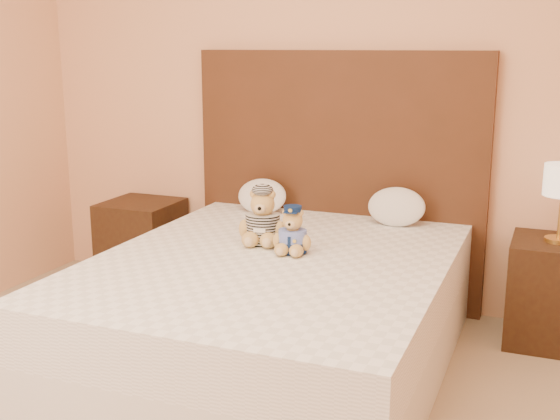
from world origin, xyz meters
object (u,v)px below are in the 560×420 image
Objects in this scene: nightstand_right at (554,292)px; bed at (273,312)px; teddy_prisoner at (263,216)px; pillow_left at (262,194)px; pillow_right at (396,205)px; nightstand_left at (142,243)px; teddy_police at (293,230)px.

bed is at bearing -147.38° from nightstand_right.
teddy_prisoner is (-0.14, 0.21, 0.42)m from bed.
pillow_right is at bearing 0.00° from pillow_left.
pillow_right is (0.54, 0.62, -0.03)m from teddy_prisoner.
nightstand_left is 1.95× the size of teddy_prisoner.
teddy_police is at bearing -115.29° from pillow_right.
nightstand_left is 1.71× the size of pillow_right.
nightstand_right is 1.79× the size of pillow_left.
teddy_prisoner reaches higher than bed.
teddy_prisoner is at bearing -66.38° from pillow_left.
nightstand_left is 2.50m from nightstand_right.
nightstand_left is at bearing 147.38° from bed.
nightstand_left is at bearing -177.95° from pillow_left.
bed is 3.64× the size of nightstand_right.
pillow_right reaches higher than nightstand_right.
teddy_police is 0.23m from teddy_prisoner.
teddy_police reaches higher than nightstand_right.
teddy_prisoner is (1.11, -0.59, 0.42)m from nightstand_left.
bed is at bearing -63.53° from pillow_left.
nightstand_left and nightstand_right have the same top height.
pillow_left is (-1.66, 0.03, 0.38)m from nightstand_right.
teddy_prisoner is (-1.39, -0.59, 0.42)m from nightstand_right.
teddy_police is at bearing 61.22° from bed.
bed is 6.50× the size of pillow_left.
pillow_left is at bearing 180.00° from pillow_right.
nightstand_left is 1.70m from pillow_right.
bed is at bearing -67.10° from teddy_prisoner.
bed is 1.48m from nightstand_right.
pillow_right is at bearing 64.25° from bed.
pillow_left reaches higher than bed.
bed is at bearing -115.75° from pillow_right.
teddy_prisoner is 0.88× the size of pillow_right.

